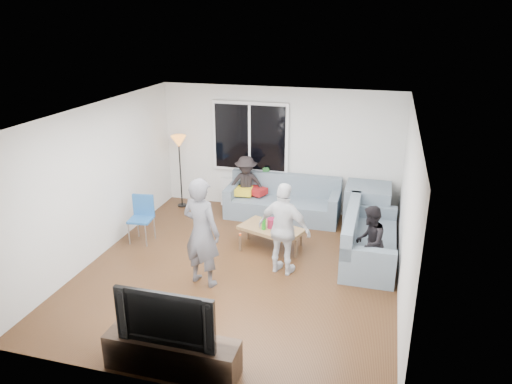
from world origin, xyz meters
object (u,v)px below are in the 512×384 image
(coffee_table, at_px, (271,238))
(spectator_right, at_px, (370,242))
(sofa_right_section, at_px, (371,236))
(player_left, at_px, (202,232))
(player_right, at_px, (284,229))
(sofa_back_section, at_px, (282,198))
(side_chair, at_px, (141,220))
(spectator_back, at_px, (246,185))
(television, at_px, (169,314))
(tv_console, at_px, (172,354))
(floor_lamp, at_px, (180,172))

(coffee_table, distance_m, spectator_right, 1.83)
(sofa_right_section, relative_size, coffee_table, 1.82)
(player_left, distance_m, player_right, 1.31)
(sofa_back_section, bearing_deg, side_chair, -141.85)
(spectator_back, distance_m, television, 4.83)
(side_chair, xyz_separation_m, television, (1.99, -3.00, 0.35))
(coffee_table, relative_size, television, 0.93)
(player_right, bearing_deg, coffee_table, -48.81)
(tv_console, xyz_separation_m, television, (-0.00, 0.00, 0.56))
(sofa_back_section, bearing_deg, floor_lamp, 178.86)
(player_left, bearing_deg, tv_console, 115.91)
(coffee_table, bearing_deg, spectator_back, 121.75)
(side_chair, height_order, player_left, player_left)
(coffee_table, bearing_deg, floor_lamp, 148.46)
(tv_console, bearing_deg, television, 180.00)
(sofa_right_section, xyz_separation_m, player_left, (-2.45, -1.50, 0.44))
(spectator_back, xyz_separation_m, television, (0.52, -4.80, 0.16))
(tv_console, bearing_deg, sofa_right_section, 58.84)
(sofa_back_section, height_order, side_chair, side_chair)
(sofa_back_section, height_order, tv_console, sofa_back_section)
(floor_lamp, distance_m, television, 5.21)
(player_right, height_order, spectator_right, player_right)
(side_chair, relative_size, player_left, 0.50)
(sofa_back_section, xyz_separation_m, player_left, (-0.64, -2.83, 0.44))
(sofa_right_section, height_order, player_left, player_left)
(player_right, height_order, spectator_back, player_right)
(floor_lamp, height_order, spectator_back, floor_lamp)
(spectator_back, bearing_deg, player_right, -77.21)
(coffee_table, distance_m, player_right, 1.04)
(player_left, xyz_separation_m, tv_console, (0.37, -1.94, -0.64))
(sofa_right_section, relative_size, player_left, 1.16)
(sofa_back_section, xyz_separation_m, coffee_table, (0.10, -1.40, -0.22))
(sofa_right_section, relative_size, television, 1.69)
(sofa_right_section, xyz_separation_m, tv_console, (-2.08, -3.44, -0.20))
(sofa_back_section, relative_size, player_right, 1.51)
(floor_lamp, relative_size, tv_console, 0.97)
(floor_lamp, bearing_deg, player_right, -38.97)
(player_right, distance_m, tv_console, 2.75)
(spectator_back, xyz_separation_m, tv_console, (0.52, -4.80, -0.40))
(floor_lamp, height_order, television, floor_lamp)
(player_right, height_order, television, player_right)
(sofa_right_section, distance_m, tv_console, 4.03)
(coffee_table, height_order, television, television)
(floor_lamp, height_order, tv_console, floor_lamp)
(side_chair, bearing_deg, television, -63.76)
(player_right, bearing_deg, television, 87.82)
(sofa_right_section, distance_m, spectator_right, 0.61)
(floor_lamp, relative_size, spectator_back, 1.25)
(sofa_back_section, distance_m, player_left, 2.93)
(player_left, relative_size, television, 1.46)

